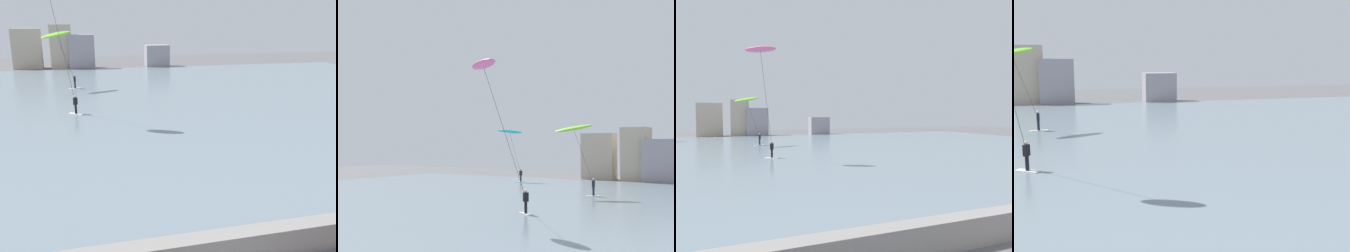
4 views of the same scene
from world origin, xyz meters
TOP-DOWN VIEW (x-y plane):
  - water_bay at (0.00, 30.17)m, footprint 84.00×52.00m
  - far_shore_buildings at (-5.46, 58.74)m, footprint 26.29×4.87m

SIDE VIEW (x-z plane):
  - water_bay at x=0.00m, z-range 0.00..0.10m
  - far_shore_buildings at x=-5.46m, z-range -0.56..6.75m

